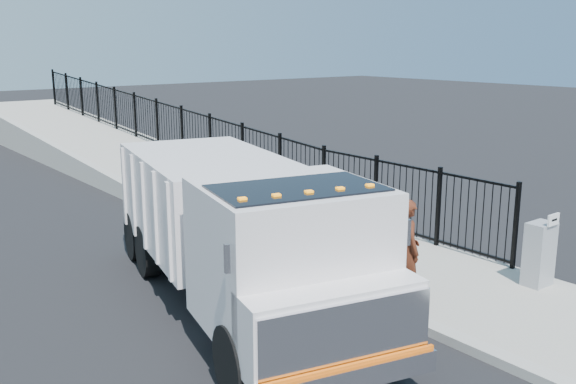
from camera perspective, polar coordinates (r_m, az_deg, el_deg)
ground at (r=12.96m, az=2.95°, el=-8.21°), size 120.00×120.00×0.00m
sidewalk at (r=13.02m, az=15.34°, el=-8.30°), size 3.55×12.00×0.12m
curb at (r=11.62m, az=9.54°, el=-10.56°), size 0.30×12.00×0.16m
ramp at (r=27.45m, az=-15.94°, el=2.72°), size 3.95×24.06×3.19m
iron_fence at (r=24.32m, az=-9.35°, el=3.92°), size 0.10×28.00×1.80m
truck at (r=11.32m, az=-4.28°, el=-3.08°), size 4.35×8.47×2.77m
worker at (r=11.83m, az=10.53°, el=-5.09°), size 0.69×0.81×1.88m
utility_cabinet at (r=13.31m, az=21.43°, el=-5.16°), size 0.55×0.40×1.25m
arrow_sign at (r=13.01m, az=22.52°, el=-2.29°), size 0.35×0.04×0.22m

